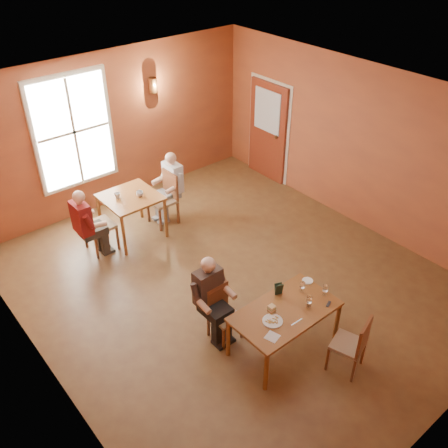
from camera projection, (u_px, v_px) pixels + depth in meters
ground at (232, 283)px, 8.10m from camera, size 6.00×7.00×0.01m
wall_back at (113, 130)px, 9.49m from camera, size 6.00×0.04×3.00m
wall_left at (33, 293)px, 5.67m from camera, size 0.04×7.00×3.00m
wall_right at (361, 147)px, 8.85m from camera, size 0.04×7.00×3.00m
ceiling at (234, 105)px, 6.42m from camera, size 6.00×7.00×0.04m
window at (74, 132)px, 8.92m from camera, size 1.36×0.10×1.96m
door at (267, 132)px, 10.54m from camera, size 0.12×1.04×2.10m
wall_sconce at (153, 85)px, 9.51m from camera, size 0.16×0.16×0.28m
main_table at (284, 329)px, 6.80m from camera, size 1.45×0.81×0.68m
chair_diner_main at (225, 315)px, 6.90m from camera, size 0.37×0.37×0.84m
diner_main at (227, 305)px, 6.76m from camera, size 0.51×0.51×1.27m
chair_empty at (348, 343)px, 6.44m from camera, size 0.49×0.49×0.89m
plate_food at (273, 321)px, 6.43m from camera, size 0.34×0.34×0.03m
sandwich at (272, 310)px, 6.54m from camera, size 0.09×0.08×0.11m
goblet_a at (302, 287)px, 6.87m from camera, size 0.08×0.08×0.18m
goblet_b at (325, 290)px, 6.80m from camera, size 0.08×0.08×0.19m
goblet_c at (309, 301)px, 6.62m from camera, size 0.09×0.09×0.19m
menu_stand at (279, 289)px, 6.83m from camera, size 0.12×0.09×0.18m
knife at (297, 322)px, 6.43m from camera, size 0.20×0.02×0.00m
napkin at (272, 337)px, 6.22m from camera, size 0.20×0.20×0.01m
side_plate at (308, 281)px, 7.10m from camera, size 0.19×0.19×0.01m
sunglasses at (328, 304)px, 6.70m from camera, size 0.12×0.08×0.01m
second_table at (132, 216)px, 8.99m from camera, size 0.94×0.94×0.83m
chair_diner_white at (162, 200)px, 9.29m from camera, size 0.45×0.45×1.02m
diner_white at (163, 193)px, 9.22m from camera, size 0.52×0.52×1.29m
chair_diner_maroon at (99, 224)px, 8.59m from camera, size 0.46×0.46×1.03m
diner_maroon at (97, 219)px, 8.51m from camera, size 0.51×0.51×1.28m
cup_a at (140, 194)px, 8.74m from camera, size 0.14×0.14×0.10m
cup_b at (117, 196)px, 8.69m from camera, size 0.14×0.14×0.10m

